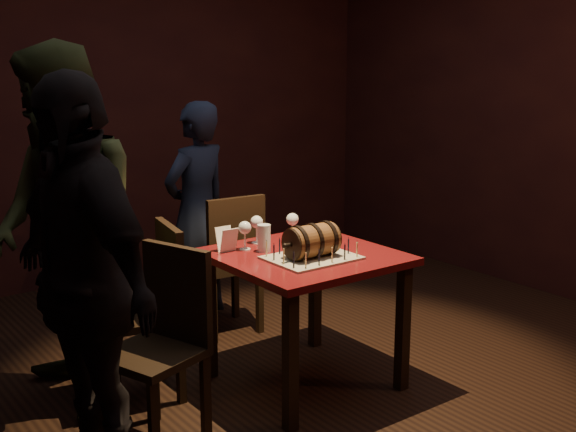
{
  "coord_description": "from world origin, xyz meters",
  "views": [
    {
      "loc": [
        -2.29,
        -2.99,
        1.79
      ],
      "look_at": [
        -0.04,
        0.05,
        0.95
      ],
      "focal_mm": 45.0,
      "sensor_mm": 36.0,
      "label": 1
    }
  ],
  "objects_px": {
    "chair_back": "(230,257)",
    "person_left_rear": "(63,231)",
    "person_back": "(197,210)",
    "person_left_front": "(81,285)",
    "pub_table": "(305,273)",
    "chair_left_front": "(164,335)",
    "barrel_cake": "(312,241)",
    "wine_glass_right": "(292,221)",
    "wine_glass_mid": "(257,223)",
    "pint_of_ale": "(264,239)",
    "chair_left_rear": "(153,301)",
    "wine_glass_left": "(245,229)"
  },
  "relations": [
    {
      "from": "pub_table",
      "to": "person_back",
      "type": "bearing_deg",
      "value": 86.26
    },
    {
      "from": "wine_glass_mid",
      "to": "chair_back",
      "type": "relative_size",
      "value": 0.17
    },
    {
      "from": "pub_table",
      "to": "person_left_front",
      "type": "relative_size",
      "value": 0.52
    },
    {
      "from": "wine_glass_right",
      "to": "person_back",
      "type": "relative_size",
      "value": 0.11
    },
    {
      "from": "wine_glass_right",
      "to": "person_left_rear",
      "type": "xyz_separation_m",
      "value": [
        -1.25,
        0.25,
        0.07
      ]
    },
    {
      "from": "pub_table",
      "to": "wine_glass_left",
      "type": "xyz_separation_m",
      "value": [
        -0.22,
        0.25,
        0.23
      ]
    },
    {
      "from": "pub_table",
      "to": "chair_left_front",
      "type": "relative_size",
      "value": 0.97
    },
    {
      "from": "barrel_cake",
      "to": "person_left_rear",
      "type": "xyz_separation_m",
      "value": [
        -1.09,
        0.62,
        0.09
      ]
    },
    {
      "from": "person_left_rear",
      "to": "wine_glass_mid",
      "type": "bearing_deg",
      "value": 81.23
    },
    {
      "from": "pub_table",
      "to": "barrel_cake",
      "type": "height_order",
      "value": "barrel_cake"
    },
    {
      "from": "wine_glass_left",
      "to": "chair_left_rear",
      "type": "bearing_deg",
      "value": 166.25
    },
    {
      "from": "person_back",
      "to": "person_left_front",
      "type": "distance_m",
      "value": 2.06
    },
    {
      "from": "barrel_cake",
      "to": "person_left_front",
      "type": "distance_m",
      "value": 1.27
    },
    {
      "from": "wine_glass_right",
      "to": "person_left_front",
      "type": "height_order",
      "value": "person_left_front"
    },
    {
      "from": "chair_back",
      "to": "person_left_rear",
      "type": "relative_size",
      "value": 0.5
    },
    {
      "from": "barrel_cake",
      "to": "pub_table",
      "type": "bearing_deg",
      "value": 69.96
    },
    {
      "from": "pint_of_ale",
      "to": "person_left_rear",
      "type": "xyz_separation_m",
      "value": [
        -0.98,
        0.35,
        0.11
      ]
    },
    {
      "from": "chair_left_rear",
      "to": "person_left_rear",
      "type": "xyz_separation_m",
      "value": [
        -0.41,
        0.14,
        0.41
      ]
    },
    {
      "from": "pint_of_ale",
      "to": "chair_left_rear",
      "type": "distance_m",
      "value": 0.68
    },
    {
      "from": "wine_glass_mid",
      "to": "pint_of_ale",
      "type": "distance_m",
      "value": 0.19
    },
    {
      "from": "chair_back",
      "to": "person_left_rear",
      "type": "height_order",
      "value": "person_left_rear"
    },
    {
      "from": "barrel_cake",
      "to": "chair_left_rear",
      "type": "relative_size",
      "value": 0.35
    },
    {
      "from": "wine_glass_right",
      "to": "chair_left_rear",
      "type": "distance_m",
      "value": 0.91
    },
    {
      "from": "wine_glass_right",
      "to": "chair_left_front",
      "type": "distance_m",
      "value": 1.12
    },
    {
      "from": "barrel_cake",
      "to": "person_left_front",
      "type": "relative_size",
      "value": 0.19
    },
    {
      "from": "wine_glass_left",
      "to": "person_back",
      "type": "xyz_separation_m",
      "value": [
        0.31,
        1.07,
        -0.12
      ]
    },
    {
      "from": "person_left_rear",
      "to": "pint_of_ale",
      "type": "bearing_deg",
      "value": 71.4
    },
    {
      "from": "barrel_cake",
      "to": "pint_of_ale",
      "type": "relative_size",
      "value": 2.17
    },
    {
      "from": "wine_glass_mid",
      "to": "chair_left_rear",
      "type": "relative_size",
      "value": 0.17
    },
    {
      "from": "barrel_cake",
      "to": "person_back",
      "type": "distance_m",
      "value": 1.44
    },
    {
      "from": "barrel_cake",
      "to": "person_back",
      "type": "height_order",
      "value": "person_back"
    },
    {
      "from": "wine_glass_right",
      "to": "pint_of_ale",
      "type": "relative_size",
      "value": 1.07
    },
    {
      "from": "wine_glass_mid",
      "to": "chair_back",
      "type": "height_order",
      "value": "chair_back"
    },
    {
      "from": "chair_left_rear",
      "to": "chair_left_front",
      "type": "bearing_deg",
      "value": -110.42
    },
    {
      "from": "wine_glass_mid",
      "to": "wine_glass_right",
      "type": "bearing_deg",
      "value": -17.86
    },
    {
      "from": "chair_back",
      "to": "person_left_rear",
      "type": "xyz_separation_m",
      "value": [
        -1.19,
        -0.36,
        0.41
      ]
    },
    {
      "from": "pub_table",
      "to": "pint_of_ale",
      "type": "distance_m",
      "value": 0.29
    },
    {
      "from": "chair_left_front",
      "to": "pub_table",
      "type": "bearing_deg",
      "value": 5.17
    },
    {
      "from": "chair_left_rear",
      "to": "person_left_front",
      "type": "distance_m",
      "value": 0.88
    },
    {
      "from": "chair_left_front",
      "to": "wine_glass_right",
      "type": "bearing_deg",
      "value": 18.83
    },
    {
      "from": "wine_glass_left",
      "to": "chair_back",
      "type": "xyz_separation_m",
      "value": [
        0.28,
        0.62,
        -0.35
      ]
    },
    {
      "from": "barrel_cake",
      "to": "wine_glass_left",
      "type": "xyz_separation_m",
      "value": [
        -0.18,
        0.36,
        0.02
      ]
    },
    {
      "from": "person_left_rear",
      "to": "wine_glass_left",
      "type": "bearing_deg",
      "value": 75.31
    },
    {
      "from": "barrel_cake",
      "to": "chair_left_front",
      "type": "relative_size",
      "value": 0.35
    },
    {
      "from": "wine_glass_left",
      "to": "wine_glass_right",
      "type": "xyz_separation_m",
      "value": [
        0.33,
        0.01,
        0.0
      ]
    },
    {
      "from": "wine_glass_right",
      "to": "person_back",
      "type": "bearing_deg",
      "value": 91.48
    },
    {
      "from": "wine_glass_mid",
      "to": "chair_left_rear",
      "type": "bearing_deg",
      "value": 175.77
    },
    {
      "from": "person_back",
      "to": "person_left_front",
      "type": "height_order",
      "value": "person_left_front"
    },
    {
      "from": "barrel_cake",
      "to": "pint_of_ale",
      "type": "xyz_separation_m",
      "value": [
        -0.12,
        0.27,
        -0.03
      ]
    },
    {
      "from": "pub_table",
      "to": "wine_glass_right",
      "type": "xyz_separation_m",
      "value": [
        0.11,
        0.26,
        0.23
      ]
    }
  ]
}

